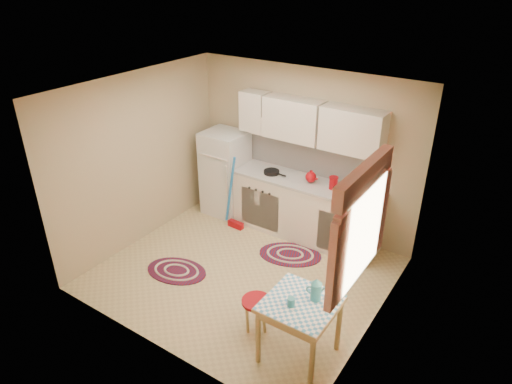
# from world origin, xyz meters

# --- Properties ---
(room_shell) EXTENTS (3.64, 3.60, 2.52)m
(room_shell) POSITION_xyz_m (0.16, 0.24, 1.60)
(room_shell) COLOR #C9B680
(room_shell) RESTS_ON ground
(fridge) EXTENTS (0.65, 0.60, 1.40)m
(fridge) POSITION_xyz_m (-1.23, 1.25, 0.70)
(fridge) COLOR silver
(fridge) RESTS_ON ground
(broom) EXTENTS (0.29, 0.13, 1.20)m
(broom) POSITION_xyz_m (-0.79, 0.90, 0.60)
(broom) COLOR blue
(broom) RESTS_ON ground
(base_cabinets) EXTENTS (2.25, 0.60, 0.88)m
(base_cabinets) POSITION_xyz_m (0.23, 1.30, 0.44)
(base_cabinets) COLOR silver
(base_cabinets) RESTS_ON ground
(countertop) EXTENTS (2.27, 0.62, 0.04)m
(countertop) POSITION_xyz_m (0.23, 1.30, 0.90)
(countertop) COLOR #B3AFAA
(countertop) RESTS_ON base_cabinets
(frying_pan) EXTENTS (0.25, 0.25, 0.05)m
(frying_pan) POSITION_xyz_m (-0.35, 1.25, 0.94)
(frying_pan) COLOR black
(frying_pan) RESTS_ON countertop
(red_kettle) EXTENTS (0.22, 0.21, 0.18)m
(red_kettle) POSITION_xyz_m (0.29, 1.30, 1.01)
(red_kettle) COLOR #9B050C
(red_kettle) RESTS_ON countertop
(red_canister) EXTENTS (0.15, 0.15, 0.16)m
(red_canister) POSITION_xyz_m (0.64, 1.30, 1.00)
(red_canister) COLOR #9B050C
(red_canister) RESTS_ON countertop
(table) EXTENTS (0.72, 0.72, 0.72)m
(table) POSITION_xyz_m (1.32, -0.86, 0.36)
(table) COLOR tan
(table) RESTS_ON ground
(stool) EXTENTS (0.44, 0.44, 0.42)m
(stool) POSITION_xyz_m (0.73, -0.78, 0.21)
(stool) COLOR #9B050C
(stool) RESTS_ON ground
(coffee_pot) EXTENTS (0.16, 0.15, 0.27)m
(coffee_pot) POSITION_xyz_m (1.42, -0.74, 0.86)
(coffee_pot) COLOR teal
(coffee_pot) RESTS_ON table
(mug) EXTENTS (0.09, 0.09, 0.10)m
(mug) POSITION_xyz_m (1.26, -0.96, 0.77)
(mug) COLOR teal
(mug) RESTS_ON table
(rug_center) EXTENTS (1.06, 0.89, 0.02)m
(rug_center) POSITION_xyz_m (0.32, 0.72, 0.01)
(rug_center) COLOR maroon
(rug_center) RESTS_ON ground
(rug_left) EXTENTS (0.96, 0.74, 0.02)m
(rug_left) POSITION_xyz_m (-0.78, -0.48, 0.01)
(rug_left) COLOR maroon
(rug_left) RESTS_ON ground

